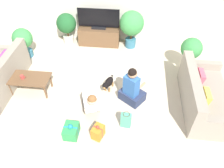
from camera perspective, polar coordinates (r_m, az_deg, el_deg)
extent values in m
plane|color=beige|center=(5.14, -4.28, -3.73)|extent=(16.00, 16.00, 0.00)
cube|color=gray|center=(5.55, -26.01, 3.91)|extent=(0.20, 1.88, 0.42)
cube|color=gray|center=(6.48, -24.73, 6.69)|extent=(0.92, 0.16, 0.58)
cube|color=#9E4293|center=(5.95, -25.89, 6.06)|extent=(0.18, 0.34, 0.32)
cube|color=gray|center=(5.24, 23.02, -3.68)|extent=(0.92, 1.88, 0.40)
cube|color=gray|center=(4.86, 20.28, -0.10)|extent=(0.20, 1.88, 0.42)
cube|color=gray|center=(4.65, 25.28, -10.59)|extent=(0.92, 0.16, 0.58)
cube|color=gray|center=(5.79, 21.72, 3.10)|extent=(0.92, 0.16, 0.58)
cube|color=#EACC4C|center=(4.75, 23.00, -3.29)|extent=(0.18, 0.34, 0.32)
cube|color=#E5566B|center=(5.18, 21.78, 1.56)|extent=(0.18, 0.34, 0.32)
cube|color=brown|center=(5.38, -20.97, 1.42)|extent=(0.97, 0.52, 0.03)
cylinder|color=brown|center=(5.59, -25.10, -1.24)|extent=(0.04, 0.04, 0.38)
cylinder|color=brown|center=(5.22, -17.03, -2.03)|extent=(0.04, 0.04, 0.38)
cylinder|color=brown|center=(5.83, -23.51, 1.47)|extent=(0.04, 0.04, 0.38)
cylinder|color=brown|center=(5.48, -15.71, 0.89)|extent=(0.04, 0.04, 0.38)
cube|color=brown|center=(6.81, -3.34, 12.42)|extent=(1.22, 0.46, 0.53)
cube|color=black|center=(6.67, -3.44, 14.56)|extent=(0.42, 0.20, 0.05)
cube|color=black|center=(6.53, -3.55, 16.86)|extent=(1.21, 0.03, 0.55)
cylinder|color=beige|center=(6.16, 18.91, 4.74)|extent=(0.32, 0.32, 0.28)
cylinder|color=brown|center=(6.03, 19.37, 6.36)|extent=(0.06, 0.06, 0.16)
sphere|color=#3D8E47|center=(5.87, 20.06, 8.74)|extent=(0.53, 0.53, 0.53)
cylinder|color=beige|center=(7.05, -11.22, 11.40)|extent=(0.31, 0.31, 0.23)
cylinder|color=brown|center=(6.95, -11.45, 12.82)|extent=(0.06, 0.06, 0.17)
sphere|color=#1E5628|center=(6.79, -11.85, 15.25)|extent=(0.58, 0.58, 0.58)
cylinder|color=#336B84|center=(6.76, 4.84, 10.75)|extent=(0.32, 0.32, 0.26)
cylinder|color=brown|center=(6.64, 4.96, 12.47)|extent=(0.06, 0.06, 0.21)
sphere|color=#3D8E47|center=(6.44, 5.18, 15.53)|extent=(0.70, 0.70, 0.70)
cylinder|color=#336B84|center=(6.79, -21.30, 7.53)|extent=(0.33, 0.33, 0.19)
cylinder|color=brown|center=(6.70, -21.68, 8.75)|extent=(0.06, 0.06, 0.16)
sphere|color=#3D8E47|center=(6.54, -22.39, 11.00)|extent=(0.55, 0.55, 0.55)
cube|color=#23232D|center=(4.90, -5.73, -4.44)|extent=(0.42, 0.51, 0.28)
cube|color=white|center=(4.51, -5.40, -4.49)|extent=(0.46, 0.55, 0.44)
sphere|color=beige|center=(4.24, -5.18, -4.30)|extent=(0.20, 0.20, 0.20)
sphere|color=brown|center=(4.21, -5.21, -3.98)|extent=(0.18, 0.18, 0.18)
cylinder|color=beige|center=(4.56, -6.83, -7.16)|extent=(0.14, 0.26, 0.38)
cylinder|color=beige|center=(4.58, -3.26, -6.53)|extent=(0.14, 0.26, 0.38)
cube|color=#283351|center=(5.04, 5.25, -2.99)|extent=(0.66, 0.63, 0.24)
cube|color=#3366AD|center=(4.75, 5.07, -0.38)|extent=(0.38, 0.35, 0.48)
sphere|color=tan|center=(4.54, 5.40, 2.71)|extent=(0.20, 0.20, 0.20)
sphere|color=black|center=(4.51, 5.35, 2.99)|extent=(0.19, 0.19, 0.19)
cylinder|color=tan|center=(4.87, 7.69, -0.47)|extent=(0.20, 0.24, 0.06)
cylinder|color=tan|center=(4.98, 5.34, 0.90)|extent=(0.20, 0.24, 0.06)
ellipsoid|color=black|center=(5.21, -0.77, 0.60)|extent=(0.26, 0.36, 0.18)
sphere|color=black|center=(5.04, -1.71, -0.45)|extent=(0.16, 0.16, 0.16)
sphere|color=olive|center=(5.01, -2.01, -1.02)|extent=(0.07, 0.07, 0.07)
cylinder|color=black|center=(5.32, 0.07, 2.18)|extent=(0.06, 0.11, 0.12)
cylinder|color=olive|center=(5.26, -1.72, -1.20)|extent=(0.04, 0.04, 0.12)
cylinder|color=olive|center=(5.23, -0.71, -1.51)|extent=(0.04, 0.04, 0.12)
cylinder|color=olive|center=(5.40, -0.79, 0.24)|extent=(0.04, 0.04, 0.12)
cylinder|color=olive|center=(5.37, 0.20, -0.06)|extent=(0.04, 0.04, 0.12)
cube|color=#2D934C|center=(4.48, -10.60, -11.96)|extent=(0.28, 0.34, 0.24)
cube|color=teal|center=(4.48, -10.60, -11.96)|extent=(0.28, 0.03, 0.24)
sphere|color=teal|center=(4.36, -10.84, -10.86)|extent=(0.10, 0.10, 0.10)
cube|color=orange|center=(4.38, -3.66, -12.42)|extent=(0.27, 0.30, 0.27)
cube|color=red|center=(4.38, -3.66, -12.42)|extent=(0.19, 0.10, 0.28)
sphere|color=red|center=(4.24, -3.76, -11.19)|extent=(0.07, 0.07, 0.07)
cube|color=#4CA384|center=(4.49, 3.67, -9.44)|extent=(0.22, 0.13, 0.35)
torus|color=#4C3823|center=(4.34, 3.78, -7.86)|extent=(0.15, 0.15, 0.01)
cylinder|color=#B23D38|center=(5.38, -22.42, 1.71)|extent=(0.08, 0.08, 0.09)
torus|color=#B23D38|center=(5.35, -21.94, 1.71)|extent=(0.06, 0.01, 0.06)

